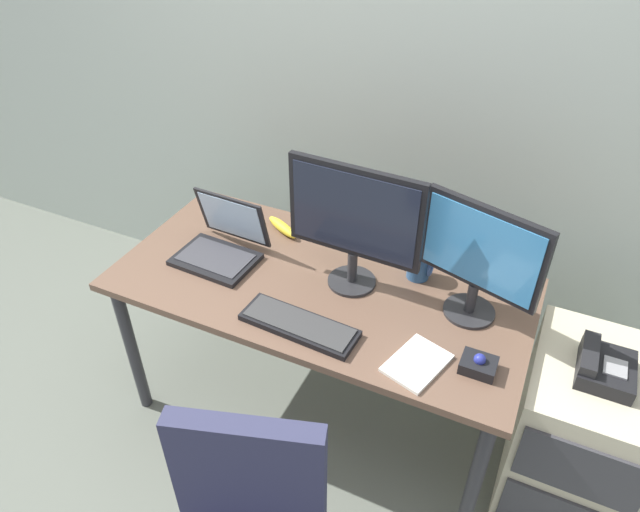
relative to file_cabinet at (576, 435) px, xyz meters
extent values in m
plane|color=#62685D|center=(-1.00, -0.03, -0.34)|extent=(8.00, 8.00, 0.00)
cube|color=#AEBAAE|center=(-1.00, 0.70, 1.06)|extent=(6.00, 0.10, 2.80)
cube|color=brown|center=(-1.00, -0.03, 0.37)|extent=(1.55, 0.76, 0.03)
cylinder|color=#2D2D33|center=(-1.72, -0.35, 0.01)|extent=(0.05, 0.05, 0.69)
cylinder|color=#2D2D33|center=(-0.29, -0.35, 0.01)|extent=(0.05, 0.05, 0.69)
cylinder|color=#2D2D33|center=(-1.72, 0.29, 0.01)|extent=(0.05, 0.05, 0.69)
cylinder|color=#2D2D33|center=(-0.29, 0.29, 0.01)|extent=(0.05, 0.05, 0.69)
cube|color=beige|center=(0.00, 0.00, 0.00)|extent=(0.42, 0.52, 0.67)
cube|color=#38383D|center=(0.00, -0.26, 0.15)|extent=(0.38, 0.01, 0.23)
cube|color=black|center=(0.00, -0.02, 0.36)|extent=(0.17, 0.20, 0.06)
cube|color=black|center=(-0.06, -0.02, 0.41)|extent=(0.05, 0.18, 0.04)
cube|color=gray|center=(0.02, -0.03, 0.40)|extent=(0.07, 0.08, 0.01)
cube|color=#2F314D|center=(-0.82, -0.85, 0.42)|extent=(0.40, 0.18, 0.42)
cylinder|color=#262628|center=(-0.89, 0.02, 0.39)|extent=(0.18, 0.18, 0.01)
cylinder|color=#262628|center=(-0.89, 0.02, 0.46)|extent=(0.04, 0.04, 0.13)
cube|color=black|center=(-0.89, 0.02, 0.70)|extent=(0.50, 0.04, 0.35)
cube|color=#1E2333|center=(-0.89, 0.01, 0.70)|extent=(0.46, 0.02, 0.30)
cylinder|color=#262628|center=(-0.46, 0.04, 0.39)|extent=(0.18, 0.18, 0.01)
cylinder|color=#262628|center=(-0.46, 0.04, 0.45)|extent=(0.04, 0.04, 0.11)
cube|color=black|center=(-0.46, 0.04, 0.66)|extent=(0.42, 0.15, 0.31)
cube|color=teal|center=(-0.46, 0.03, 0.66)|extent=(0.38, 0.12, 0.27)
cube|color=black|center=(-0.96, -0.28, 0.40)|extent=(0.42, 0.16, 0.02)
cube|color=#353535|center=(-0.96, -0.28, 0.41)|extent=(0.39, 0.14, 0.01)
cube|color=black|center=(-1.43, -0.09, 0.40)|extent=(0.32, 0.23, 0.02)
cube|color=#38383D|center=(-1.43, -0.09, 0.41)|extent=(0.28, 0.18, 0.00)
cube|color=black|center=(-1.42, 0.05, 0.51)|extent=(0.31, 0.07, 0.22)
cube|color=silver|center=(-1.42, 0.04, 0.51)|extent=(0.27, 0.06, 0.19)
cube|color=black|center=(-0.37, -0.21, 0.41)|extent=(0.11, 0.09, 0.04)
sphere|color=navy|center=(-0.37, -0.21, 0.43)|extent=(0.04, 0.04, 0.04)
cylinder|color=#2B5483|center=(-0.68, 0.16, 0.44)|extent=(0.08, 0.08, 0.12)
torus|color=#2E4B82|center=(-0.64, 0.16, 0.45)|extent=(0.01, 0.07, 0.07)
cube|color=white|center=(-0.55, -0.27, 0.39)|extent=(0.20, 0.24, 0.01)
cube|color=black|center=(-1.52, 0.22, 0.39)|extent=(0.12, 0.16, 0.01)
ellipsoid|color=yellow|center=(-1.29, 0.21, 0.41)|extent=(0.19, 0.13, 0.04)
camera|label=1|loc=(-0.30, -1.53, 1.75)|focal=32.16mm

